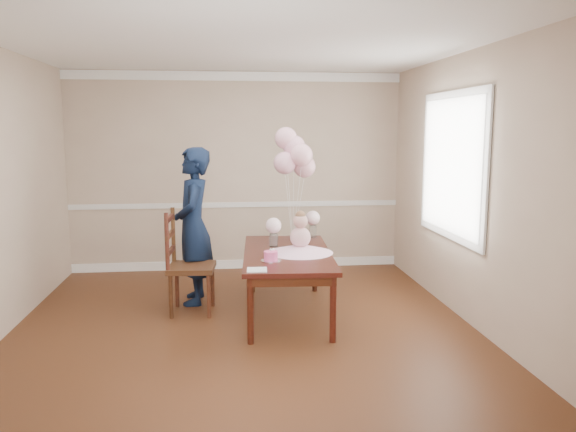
{
  "coord_description": "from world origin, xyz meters",
  "views": [
    {
      "loc": [
        -0.17,
        -5.2,
        1.93
      ],
      "look_at": [
        0.47,
        0.45,
        1.05
      ],
      "focal_mm": 35.0,
      "sensor_mm": 36.0,
      "label": 1
    }
  ],
  "objects_px": {
    "birthday_cake": "(271,256)",
    "woman": "(193,226)",
    "dining_table_top": "(287,254)",
    "dining_chair_seat": "(192,268)"
  },
  "relations": [
    {
      "from": "birthday_cake",
      "to": "woman",
      "type": "height_order",
      "value": "woman"
    },
    {
      "from": "dining_table_top",
      "to": "dining_chair_seat",
      "type": "height_order",
      "value": "dining_table_top"
    },
    {
      "from": "birthday_cake",
      "to": "woman",
      "type": "relative_size",
      "value": 0.08
    },
    {
      "from": "dining_chair_seat",
      "to": "dining_table_top",
      "type": "bearing_deg",
      "value": -5.34
    },
    {
      "from": "dining_table_top",
      "to": "woman",
      "type": "distance_m",
      "value": 1.14
    },
    {
      "from": "dining_table_top",
      "to": "dining_chair_seat",
      "type": "bearing_deg",
      "value": 173.71
    },
    {
      "from": "dining_table_top",
      "to": "birthday_cake",
      "type": "relative_size",
      "value": 13.33
    },
    {
      "from": "dining_chair_seat",
      "to": "birthday_cake",
      "type": "bearing_deg",
      "value": -30.89
    },
    {
      "from": "woman",
      "to": "birthday_cake",
      "type": "bearing_deg",
      "value": 40.03
    },
    {
      "from": "dining_chair_seat",
      "to": "woman",
      "type": "xyz_separation_m",
      "value": [
        0.01,
        0.36,
        0.38
      ]
    }
  ]
}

